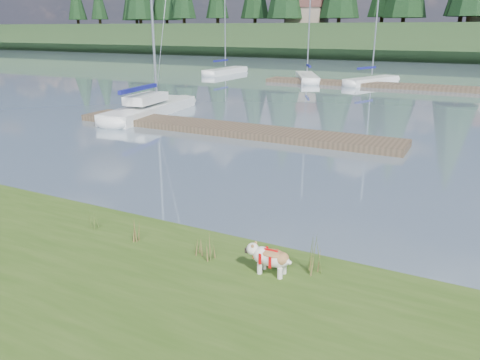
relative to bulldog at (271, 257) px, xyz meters
The scene contains 17 objects.
ground 32.78m from the bulldog, 95.80° to the left, with size 200.00×200.00×0.00m, color slate.
ridge 75.70m from the bulldog, 92.51° to the left, with size 200.00×20.00×5.00m, color #1E3319.
bulldog is the anchor object (origin of this frame).
sailboat_main 19.48m from the bulldog, 132.91° to the left, with size 2.82×8.84×12.52m.
dock_near 13.72m from the bulldog, 122.22° to the left, with size 16.00×2.00×0.30m, color #4C3D2C.
dock_far 32.63m from the bulldog, 92.30° to the left, with size 26.00×2.20×0.30m, color #4C3D2C.
sailboat_bg_0 42.93m from the bulldog, 119.62° to the left, with size 1.69×7.75×11.22m.
sailboat_bg_1 36.78m from the bulldog, 108.61° to the left, with size 4.64×7.58×11.48m.
sailboat_bg_2 35.11m from the bulldog, 98.85° to the left, with size 3.92×7.08×10.73m.
weed_0 3.02m from the bulldog, behind, with size 0.17×0.14×0.67m.
weed_1 1.23m from the bulldog, behind, with size 0.17×0.14×0.57m.
weed_2 0.76m from the bulldog, 25.34° to the left, with size 0.17×0.14×0.75m.
weed_3 4.22m from the bulldog, behind, with size 0.17×0.14×0.62m.
weed_4 1.51m from the bulldog, behind, with size 0.17×0.14×0.36m.
weed_5 0.81m from the bulldog, 31.45° to the left, with size 0.17×0.14×0.54m.
mud_lip 3.51m from the bulldog, 163.18° to the left, with size 60.00×0.50×0.14m, color #33281C.
house_0 77.17m from the bulldog, 109.22° to the left, with size 6.30×5.30×4.65m.
Camera 1 is at (6.26, -9.52, 4.56)m, focal length 35.00 mm.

